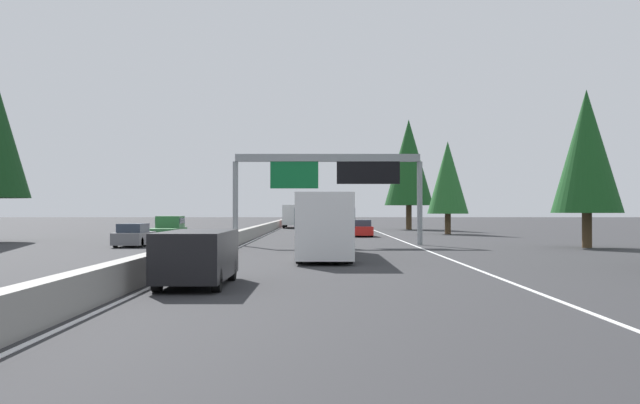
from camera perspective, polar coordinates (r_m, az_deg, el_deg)
name	(u,v)px	position (r m, az deg, el deg)	size (l,w,h in m)	color
ground_plane	(261,236)	(64.97, -4.72, -2.70)	(320.00, 320.00, 0.00)	#2D2D30
median_barrier	(273,226)	(84.91, -3.80, -1.91)	(180.00, 0.56, 0.90)	gray
shoulder_stripe_right	(379,232)	(74.99, 4.73, -2.42)	(160.00, 0.16, 0.01)	silver
shoulder_stripe_median	(272,232)	(74.91, -3.90, -2.42)	(160.00, 0.16, 0.01)	silver
sign_gantry_overhead	(330,173)	(47.44, 0.83, 2.37)	(0.50, 12.68, 6.07)	gray
minivan_mid_right	(197,255)	(22.32, -9.80, -4.21)	(5.00, 1.95, 1.69)	black
bus_near_right	(324,223)	(35.17, 0.32, -1.66)	(11.50, 2.55, 3.10)	white
sedan_far_left	(362,229)	(62.56, 3.35, -2.15)	(4.40, 1.80, 1.47)	red
sedan_far_center	(321,219)	(127.00, 0.07, -1.38)	(4.40, 1.80, 1.47)	white
box_truck_far_right	(293,215)	(92.22, -2.18, -1.09)	(8.50, 2.40, 2.95)	white
pickup_mid_left	(343,219)	(116.63, 1.82, -1.33)	(5.60, 2.00, 1.86)	maroon
oncoming_near	(134,236)	(47.12, -14.71, -2.64)	(4.40, 1.80, 1.47)	slate
oncoming_far	(169,228)	(55.98, -12.05, -2.08)	(5.60, 2.00, 1.86)	#2D6B38
conifer_right_near	(587,151)	(47.03, 20.60, 3.82)	(4.32, 4.32, 9.82)	#4C3823
conifer_right_mid	(448,178)	(69.77, 10.21, 1.94)	(3.96, 3.96, 8.99)	#4C3823
conifer_right_far	(409,162)	(85.45, 7.13, 3.17)	(5.79, 5.79, 13.15)	#4C3823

